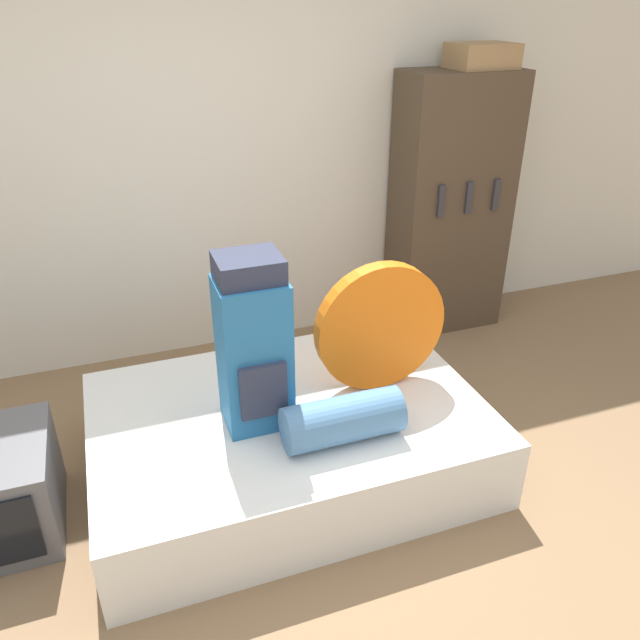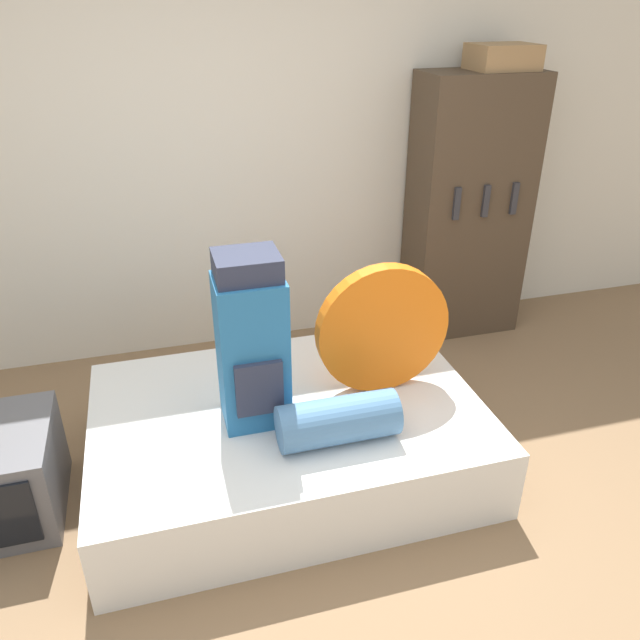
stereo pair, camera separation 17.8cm
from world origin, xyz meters
name	(u,v)px [view 1 (the left image)]	position (x,y,z in m)	size (l,w,h in m)	color
ground_plane	(326,576)	(0.00, 0.00, 0.00)	(16.00, 16.00, 0.00)	#846647
wall_back	(206,153)	(0.00, 2.12, 1.30)	(8.00, 0.05, 2.60)	silver
bed	(289,438)	(0.06, 0.70, 0.19)	(1.87, 1.29, 0.38)	white
backpack	(254,346)	(-0.10, 0.66, 0.78)	(0.30, 0.30, 0.82)	#23669E
tent_bag	(380,327)	(0.55, 0.74, 0.71)	(0.67, 0.08, 0.67)	orange
sleeping_roll	(343,419)	(0.22, 0.39, 0.48)	(0.54, 0.21, 0.21)	teal
bookshelf	(450,206)	(1.58, 1.87, 0.87)	(0.76, 0.42, 1.74)	#473828
cardboard_box	(482,56)	(1.69, 1.86, 1.81)	(0.38, 0.30, 0.15)	#99754C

